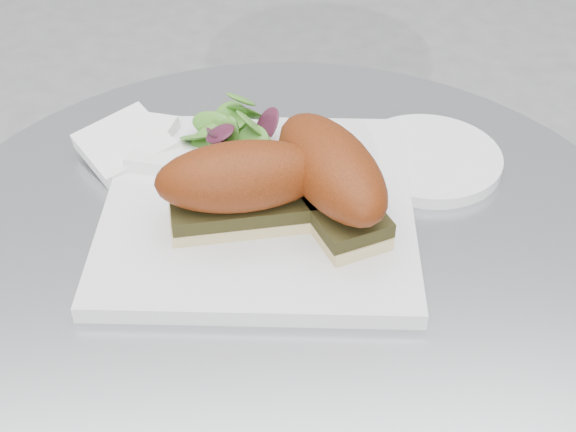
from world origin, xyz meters
name	(u,v)px	position (x,y,z in m)	size (l,w,h in m)	color
table	(287,422)	(0.00, 0.00, 0.49)	(0.70, 0.70, 0.73)	#A6A9AD
plate	(259,207)	(-0.02, 0.06, 0.74)	(0.29, 0.29, 0.02)	silver
sandwich_left	(242,184)	(-0.04, 0.03, 0.79)	(0.16, 0.08, 0.08)	#CEB881
sandwich_right	(331,175)	(0.04, 0.04, 0.79)	(0.12, 0.17, 0.08)	#CEB881
salad	(234,128)	(-0.04, 0.15, 0.77)	(0.10, 0.10, 0.05)	#498D2E
napkin	(145,158)	(-0.13, 0.15, 0.74)	(0.11, 0.11, 0.02)	white
saucer	(428,159)	(0.15, 0.13, 0.74)	(0.15, 0.15, 0.01)	silver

